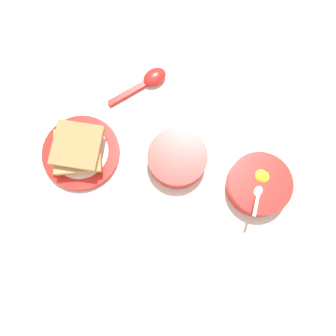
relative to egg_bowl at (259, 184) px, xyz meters
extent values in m
plane|color=beige|center=(-0.02, 0.18, -0.02)|extent=(3.00, 3.00, 0.00)
cylinder|color=red|center=(0.00, 0.00, 0.00)|extent=(0.14, 0.14, 0.04)
cylinder|color=white|center=(0.00, 0.00, 0.00)|extent=(0.12, 0.12, 0.02)
ellipsoid|color=yellow|center=(0.01, 0.00, 0.02)|extent=(0.03, 0.03, 0.02)
ellipsoid|color=yellow|center=(0.01, 0.01, 0.02)|extent=(0.03, 0.03, 0.02)
cylinder|color=black|center=(0.00, 0.01, 0.02)|extent=(0.03, 0.03, 0.00)
ellipsoid|color=silver|center=(-0.01, 0.00, 0.02)|extent=(0.03, 0.02, 0.01)
cube|color=silver|center=(-0.05, -0.01, 0.04)|extent=(0.05, 0.02, 0.03)
cylinder|color=red|center=(-0.15, 0.39, -0.02)|extent=(0.18, 0.18, 0.02)
cylinder|color=white|center=(-0.15, 0.39, -0.01)|extent=(0.13, 0.13, 0.00)
cube|color=#9E7042|center=(-0.16, 0.39, 0.00)|extent=(0.14, 0.14, 0.02)
cube|color=tan|center=(-0.15, 0.38, 0.02)|extent=(0.14, 0.15, 0.02)
cube|color=#9E7042|center=(-0.15, 0.39, 0.03)|extent=(0.14, 0.14, 0.02)
ellipsoid|color=red|center=(0.11, 0.35, -0.01)|extent=(0.07, 0.06, 0.03)
cube|color=red|center=(0.04, 0.38, -0.02)|extent=(0.10, 0.06, 0.01)
cylinder|color=red|center=(-0.05, 0.19, 0.00)|extent=(0.14, 0.14, 0.04)
cylinder|color=white|center=(-0.05, 0.19, 0.01)|extent=(0.11, 0.11, 0.01)
camera|label=1|loc=(-0.22, 0.10, 0.72)|focal=35.00mm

